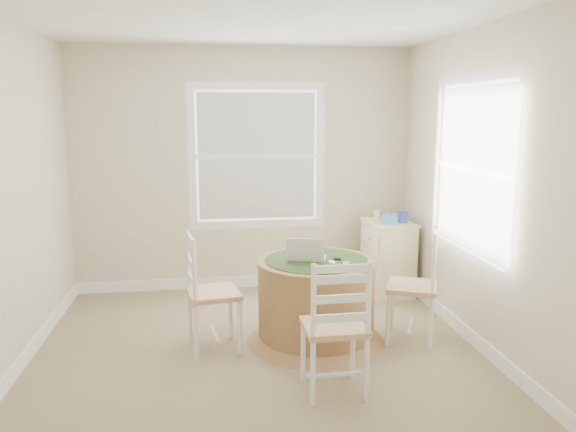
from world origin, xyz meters
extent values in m
cube|color=#94855E|center=(0.00, 0.00, -0.01)|extent=(3.60, 3.60, 0.02)
cube|color=white|center=(0.00, 0.00, 2.61)|extent=(3.60, 3.60, 0.02)
cube|color=beige|center=(0.00, 1.81, 1.30)|extent=(3.60, 0.02, 2.60)
cube|color=beige|center=(0.00, -1.81, 1.30)|extent=(3.60, 0.02, 2.60)
cube|color=beige|center=(-1.81, 0.00, 1.30)|extent=(0.02, 3.60, 2.60)
cube|color=beige|center=(1.81, 0.00, 1.30)|extent=(0.02, 3.60, 2.60)
cube|color=white|center=(0.00, 1.79, 0.06)|extent=(3.60, 0.02, 0.12)
cube|color=white|center=(-1.79, 0.00, 0.06)|extent=(0.02, 3.60, 0.12)
cube|color=white|center=(1.79, 0.00, 0.06)|extent=(0.02, 3.60, 0.12)
cylinder|color=brown|center=(0.51, 0.20, 0.38)|extent=(0.97, 0.97, 0.63)
cone|color=brown|center=(0.51, 0.20, 0.03)|extent=(1.17, 1.17, 0.07)
cylinder|color=brown|center=(0.51, 0.20, 0.69)|extent=(0.99, 0.99, 0.03)
cylinder|color=#31491F|center=(0.51, 0.20, 0.71)|extent=(0.86, 0.86, 0.01)
cone|color=#31491F|center=(0.51, 0.20, 0.65)|extent=(0.95, 0.95, 0.10)
cube|color=white|center=(0.44, 0.25, 0.71)|extent=(0.36, 0.29, 0.02)
cube|color=silver|center=(0.44, 0.25, 0.72)|extent=(0.28, 0.18, 0.00)
cube|color=black|center=(0.40, 0.12, 0.82)|extent=(0.31, 0.14, 0.20)
ellipsoid|color=white|center=(0.61, 0.08, 0.72)|extent=(0.07, 0.10, 0.03)
cube|color=#B7BABF|center=(0.72, 0.06, 0.71)|extent=(0.06, 0.10, 0.02)
cube|color=black|center=(0.68, 0.18, 0.71)|extent=(0.07, 0.06, 0.02)
cube|color=beige|center=(1.50, 1.36, 0.38)|extent=(0.46, 0.60, 0.77)
cube|color=beige|center=(1.50, 1.36, 0.78)|extent=(0.50, 0.63, 0.02)
cube|color=beige|center=(1.29, 1.34, 0.15)|extent=(0.06, 0.48, 0.16)
cube|color=beige|center=(1.29, 1.34, 0.39)|extent=(0.06, 0.48, 0.16)
cube|color=beige|center=(1.29, 1.34, 0.61)|extent=(0.06, 0.48, 0.16)
cube|color=#5185BA|center=(1.46, 1.20, 0.84)|extent=(0.13, 0.13, 0.10)
cube|color=#C59345|center=(1.56, 1.43, 0.82)|extent=(0.16, 0.11, 0.06)
cube|color=#353BA1|center=(1.62, 1.27, 0.85)|extent=(0.09, 0.09, 0.12)
cylinder|color=beige|center=(1.42, 1.52, 0.83)|extent=(0.07, 0.07, 0.09)
camera|label=1|loc=(-0.34, -4.23, 1.91)|focal=35.00mm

